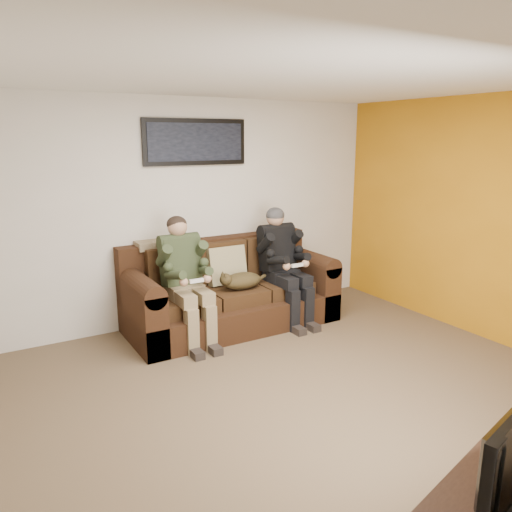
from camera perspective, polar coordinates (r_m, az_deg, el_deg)
floor at (r=4.44m, az=5.09°, el=-15.60°), size 5.00×5.00×0.00m
ceiling at (r=3.92m, az=5.92°, el=19.92°), size 5.00×5.00×0.00m
wall_back at (r=5.92m, az=-7.43°, el=5.03°), size 5.00×0.00×5.00m
wall_right at (r=5.79m, az=25.99°, el=3.60°), size 0.00×4.50×4.50m
accent_wall_right at (r=5.79m, az=25.93°, el=3.59°), size 0.00×4.50×4.50m
sofa at (r=5.87m, az=-3.16°, el=-4.26°), size 2.40×1.04×0.98m
throw_pillow at (r=5.82m, az=-3.41°, el=-1.07°), size 0.46×0.22×0.45m
throw_blanket at (r=5.71m, az=-11.16°, el=1.34°), size 0.49×0.24×0.09m
person_left at (r=5.34m, az=-8.13°, el=-1.83°), size 0.51×0.87×1.34m
person_right at (r=5.90m, az=3.05°, el=-0.20°), size 0.51×0.86×1.34m
cat at (r=5.62m, az=-1.78°, el=-2.83°), size 0.66×0.26×0.24m
framed_poster at (r=5.86m, az=-6.92°, el=12.81°), size 1.25×0.05×0.52m
television at (r=2.75m, az=26.31°, el=-18.88°), size 0.96×0.36×0.55m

